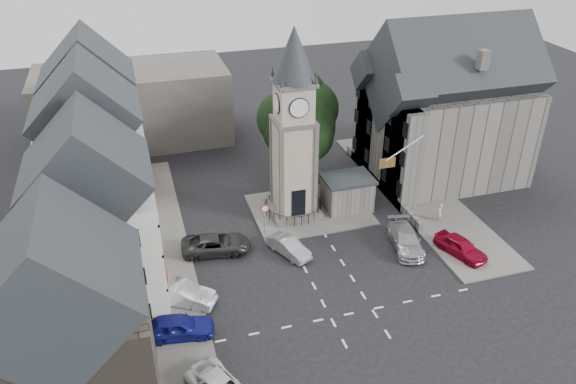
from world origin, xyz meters
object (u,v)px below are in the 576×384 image
object	(u,v)px
car_west_blue	(178,327)
clock_tower	(294,127)
car_east_red	(461,247)
stone_shelter	(347,193)
pedestrian	(439,213)

from	to	relation	value
car_west_blue	clock_tower	bearing A→B (deg)	-35.03
car_east_red	stone_shelter	bearing A→B (deg)	102.78
clock_tower	stone_shelter	distance (m)	8.15
clock_tower	stone_shelter	size ratio (longest dim) A/B	3.78
clock_tower	car_west_blue	xyz separation A→B (m)	(-11.50, -12.29, -7.33)
stone_shelter	pedestrian	size ratio (longest dim) A/B	2.49
stone_shelter	pedestrian	xyz separation A→B (m)	(6.70, -4.35, -0.68)
clock_tower	pedestrian	size ratio (longest dim) A/B	9.41
car_west_blue	car_east_red	xyz separation A→B (m)	(22.15, 2.68, -0.05)
pedestrian	clock_tower	bearing A→B (deg)	-57.99
clock_tower	stone_shelter	xyz separation A→B (m)	(4.80, -0.49, -6.57)
pedestrian	stone_shelter	bearing A→B (deg)	-68.15
stone_shelter	car_east_red	bearing A→B (deg)	-57.32
stone_shelter	car_east_red	size ratio (longest dim) A/B	0.98
stone_shelter	car_east_red	world-z (taller)	stone_shelter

